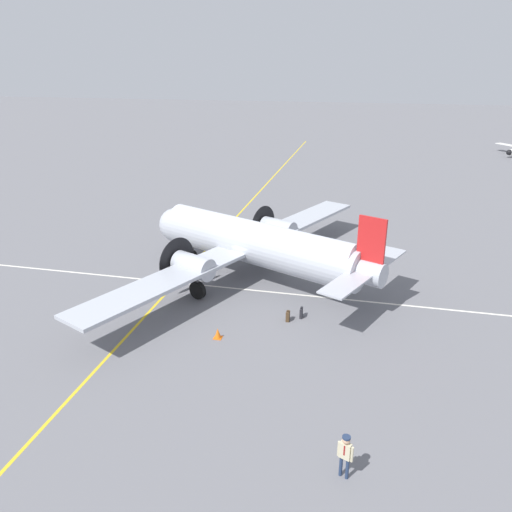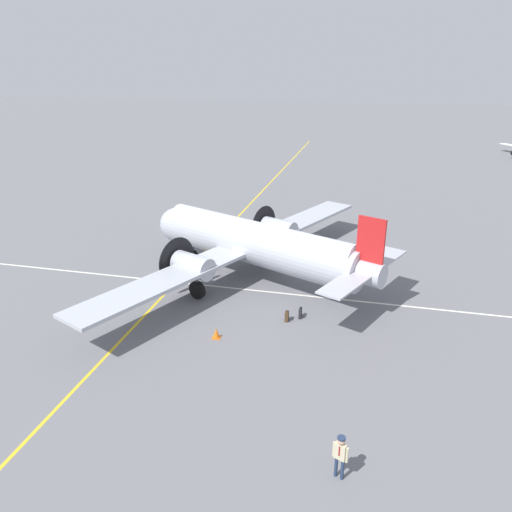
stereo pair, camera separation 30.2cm
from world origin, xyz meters
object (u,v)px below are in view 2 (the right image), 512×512
(crew_foreground, at_px, (340,452))
(suitcase_upright_spare, at_px, (300,313))
(suitcase_near_door, at_px, (287,316))
(airliner_main, at_px, (251,242))
(traffic_cone, at_px, (216,333))

(crew_foreground, xyz_separation_m, suitcase_upright_spare, (10.97, 3.05, -0.79))
(suitcase_near_door, bearing_deg, crew_foreground, -160.42)
(suitcase_upright_spare, bearing_deg, suitcase_near_door, 130.71)
(crew_foreground, distance_m, suitcase_upright_spare, 11.42)
(airliner_main, relative_size, suitcase_upright_spare, 40.83)
(airliner_main, height_order, suitcase_upright_spare, airliner_main)
(airliner_main, xyz_separation_m, suitcase_upright_spare, (-4.67, -3.99, -2.19))
(traffic_cone, bearing_deg, suitcase_upright_spare, -50.47)
(airliner_main, relative_size, suitcase_near_door, 40.63)
(airliner_main, xyz_separation_m, crew_foreground, (-15.64, -7.04, -1.39))
(traffic_cone, bearing_deg, airliner_main, 1.05)
(suitcase_upright_spare, bearing_deg, airliner_main, 40.51)
(suitcase_near_door, relative_size, suitcase_upright_spare, 1.00)
(airliner_main, height_order, traffic_cone, airliner_main)
(airliner_main, distance_m, crew_foreground, 17.21)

